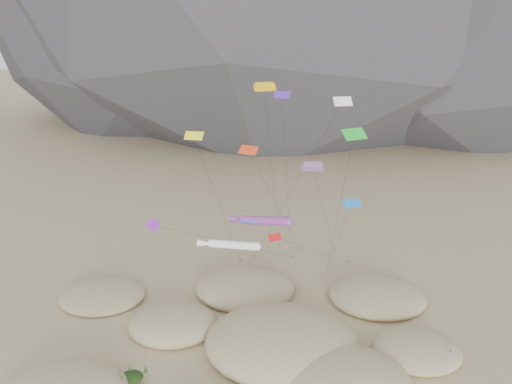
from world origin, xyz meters
TOP-DOWN VIEW (x-y plane):
  - ground at (0.00, 0.00)m, footprint 500.00×500.00m
  - dunes at (-1.10, 3.63)m, footprint 48.94×33.25m
  - dune_grass at (-0.17, 2.94)m, footprint 43.06×27.31m
  - kite_stakes at (1.59, 23.44)m, footprint 21.32×6.06m
  - rainbow_tube_kite at (-0.57, 12.02)m, footprint 9.68×16.40m
  - white_tube_kite at (-4.03, 6.45)m, footprint 8.28×17.56m
  - orange_parafoil at (-0.31, 12.12)m, footprint 3.65×14.98m
  - multi_parafoil at (5.14, 10.47)m, footprint 6.77×13.79m
  - delta_kites at (2.01, 11.88)m, footprint 26.68×18.97m

SIDE VIEW (x-z plane):
  - ground at x=0.00m, z-range 0.00..0.00m
  - kite_stakes at x=1.59m, z-range 0.00..0.30m
  - dunes at x=-1.10m, z-range -1.46..3.01m
  - dune_grass at x=-0.17m, z-range 0.06..1.66m
  - white_tube_kite at x=-4.03m, z-range 5.30..17.38m
  - rainbow_tube_kite at x=-0.57m, z-range 5.48..18.23m
  - multi_parafoil at x=5.14m, z-range 9.20..28.99m
  - delta_kites at x=2.01m, z-range 5.66..33.28m
  - orange_parafoil at x=-0.31m, z-range 13.30..41.66m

